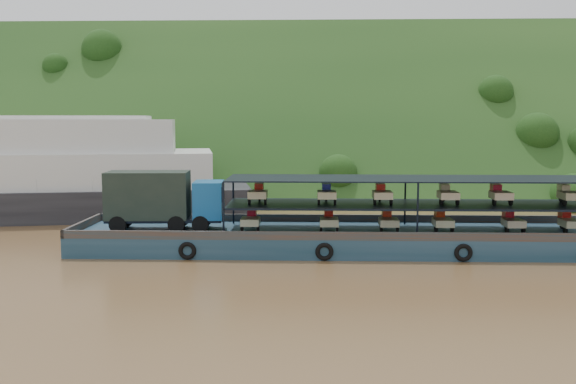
{
  "coord_description": "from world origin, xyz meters",
  "views": [
    {
      "loc": [
        -0.52,
        -40.87,
        8.2
      ],
      "look_at": [
        -2.0,
        3.0,
        3.2
      ],
      "focal_mm": 40.0,
      "sensor_mm": 36.0,
      "label": 1
    }
  ],
  "objects": [
    {
      "name": "cargo_barge",
      "position": [
        0.99,
        -0.79,
        1.23
      ],
      "size": [
        35.0,
        7.18,
        4.92
      ],
      "color": "#133142",
      "rests_on": "ground"
    },
    {
      "name": "hillside",
      "position": [
        0.0,
        36.0,
        0.0
      ],
      "size": [
        140.0,
        39.6,
        39.6
      ],
      "primitive_type": "cube",
      "rotation": [
        0.79,
        0.0,
        0.0
      ],
      "color": "#143412",
      "rests_on": "ground"
    },
    {
      "name": "ground",
      "position": [
        0.0,
        0.0,
        0.0
      ],
      "size": [
        160.0,
        160.0,
        0.0
      ],
      "primitive_type": "plane",
      "color": "brown",
      "rests_on": "ground"
    }
  ]
}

